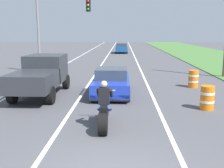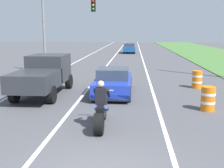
# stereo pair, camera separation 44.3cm
# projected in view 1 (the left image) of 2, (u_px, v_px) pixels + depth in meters

# --- Properties ---
(lane_stripe_left_solid) EXTENTS (0.14, 120.00, 0.01)m
(lane_stripe_left_solid) POSITION_uv_depth(u_px,v_px,m) (63.00, 66.00, 25.80)
(lane_stripe_left_solid) COLOR white
(lane_stripe_left_solid) RESTS_ON ground
(lane_stripe_right_solid) EXTENTS (0.14, 120.00, 0.01)m
(lane_stripe_right_solid) POSITION_uv_depth(u_px,v_px,m) (139.00, 66.00, 25.51)
(lane_stripe_right_solid) COLOR white
(lane_stripe_right_solid) RESTS_ON ground
(lane_stripe_centre_dashed) EXTENTS (0.14, 120.00, 0.01)m
(lane_stripe_centre_dashed) POSITION_uv_depth(u_px,v_px,m) (101.00, 66.00, 25.65)
(lane_stripe_centre_dashed) COLOR white
(lane_stripe_centre_dashed) RESTS_ON ground
(motorcycle_with_rider) EXTENTS (0.70, 2.21, 1.62)m
(motorcycle_with_rider) POSITION_uv_depth(u_px,v_px,m) (104.00, 111.00, 9.07)
(motorcycle_with_rider) COLOR black
(motorcycle_with_rider) RESTS_ON ground
(sports_car_blue) EXTENTS (1.84, 4.30, 1.37)m
(sports_car_blue) POSITION_uv_depth(u_px,v_px,m) (112.00, 82.00, 14.06)
(sports_car_blue) COLOR #1E38B2
(sports_car_blue) RESTS_ON ground
(pickup_truck_left_lane_dark_grey) EXTENTS (2.02, 4.80, 1.98)m
(pickup_truck_left_lane_dark_grey) POSITION_uv_depth(u_px,v_px,m) (41.00, 74.00, 13.68)
(pickup_truck_left_lane_dark_grey) COLOR #2D3035
(pickup_truck_left_lane_dark_grey) RESTS_ON ground
(traffic_light_mast_near) EXTENTS (4.32, 0.34, 6.00)m
(traffic_light_mast_near) POSITION_uv_depth(u_px,v_px,m) (55.00, 21.00, 20.46)
(traffic_light_mast_near) COLOR gray
(traffic_light_mast_near) RESTS_ON ground
(construction_barrel_nearest) EXTENTS (0.58, 0.58, 1.00)m
(construction_barrel_nearest) POSITION_uv_depth(u_px,v_px,m) (207.00, 98.00, 11.29)
(construction_barrel_nearest) COLOR orange
(construction_barrel_nearest) RESTS_ON ground
(construction_barrel_mid) EXTENTS (0.58, 0.58, 1.00)m
(construction_barrel_mid) POSITION_uv_depth(u_px,v_px,m) (193.00, 79.00, 15.83)
(construction_barrel_mid) COLOR orange
(construction_barrel_mid) RESTS_ON ground
(distant_car_far_ahead) EXTENTS (1.80, 4.00, 1.50)m
(distant_car_far_ahead) POSITION_uv_depth(u_px,v_px,m) (122.00, 48.00, 41.30)
(distant_car_far_ahead) COLOR #194C8C
(distant_car_far_ahead) RESTS_ON ground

